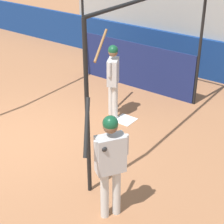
% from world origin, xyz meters
% --- Properties ---
extents(ground_plane, '(60.00, 60.00, 0.00)m').
position_xyz_m(ground_plane, '(0.00, 0.00, 0.00)').
color(ground_plane, '#9E6642').
extents(outfield_wall, '(24.00, 0.12, 1.17)m').
position_xyz_m(outfield_wall, '(0.00, 5.51, 0.58)').
color(outfield_wall, navy).
rests_on(outfield_wall, ground).
extents(bleacher_section, '(5.95, 2.40, 2.45)m').
position_xyz_m(bleacher_section, '(0.00, 6.77, 1.22)').
color(bleacher_section, '#9E9E99').
rests_on(bleacher_section, ground).
extents(batting_cage, '(3.67, 4.22, 3.04)m').
position_xyz_m(batting_cage, '(0.49, 2.99, 1.31)').
color(batting_cage, black).
rests_on(batting_cage, ground).
extents(home_plate, '(0.44, 0.44, 0.02)m').
position_xyz_m(home_plate, '(1.38, 2.06, 0.01)').
color(home_plate, white).
rests_on(home_plate, ground).
extents(player_batter, '(0.74, 0.78, 1.93)m').
position_xyz_m(player_batter, '(1.01, 2.06, 1.05)').
color(player_batter, silver).
rests_on(player_batter, ground).
extents(player_waiting, '(0.56, 0.78, 2.04)m').
position_xyz_m(player_waiting, '(2.94, -0.63, 1.09)').
color(player_waiting, silver).
rests_on(player_waiting, ground).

